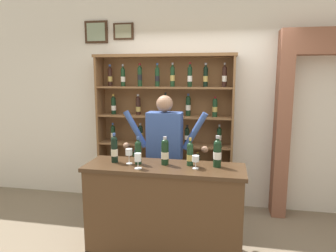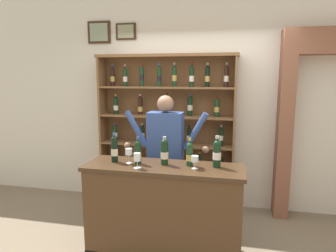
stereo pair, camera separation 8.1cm
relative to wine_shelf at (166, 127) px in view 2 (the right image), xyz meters
The scene contains 12 objects.
back_wall 0.61m from the wine_shelf, 27.77° to the left, with size 12.00×0.19×3.08m.
wine_shelf is the anchor object (origin of this frame).
tasting_counter 1.44m from the wine_shelf, 78.54° to the right, with size 1.63×0.52×0.98m.
shopkeeper 0.73m from the wine_shelf, 78.23° to the right, with size 1.04×0.22×1.66m.
tasting_bottle_grappa 1.26m from the wine_shelf, 103.17° to the right, with size 0.07×0.07×0.31m.
tasting_bottle_prosecco 1.24m from the wine_shelf, 91.07° to the right, with size 0.07×0.07×0.29m.
tasting_bottle_bianco 1.24m from the wine_shelf, 78.18° to the right, with size 0.08×0.08×0.29m.
tasting_bottle_chianti 1.30m from the wine_shelf, 66.82° to the right, with size 0.07×0.07×0.29m.
tasting_bottle_riserva 1.43m from the wine_shelf, 56.58° to the right, with size 0.08×0.08×0.32m.
wine_glass_left 1.40m from the wine_shelf, 89.17° to the right, with size 0.07×0.07×0.16m.
wine_glass_right 1.27m from the wine_shelf, 95.35° to the right, with size 0.07×0.07×0.16m.
wine_glass_spare 1.42m from the wine_shelf, 65.87° to the right, with size 0.07×0.07×0.13m.
Camera 2 is at (0.53, -2.91, 1.90)m, focal length 32.56 mm.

